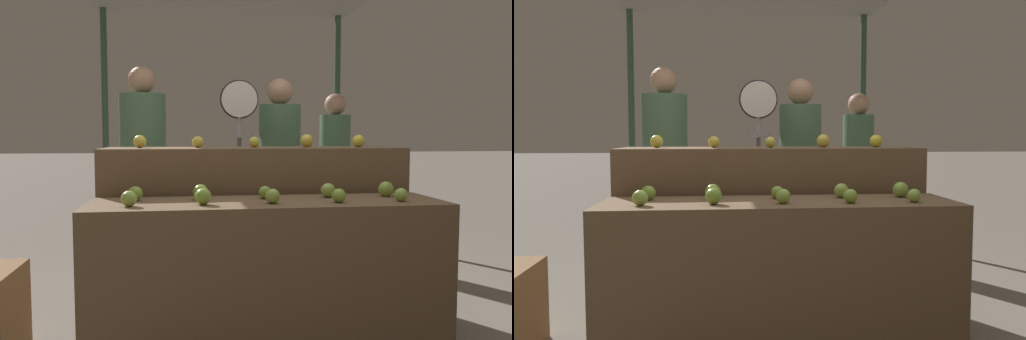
{
  "view_description": "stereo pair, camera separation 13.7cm",
  "coord_description": "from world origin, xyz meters",
  "views": [
    {
      "loc": [
        -0.44,
        -2.68,
        1.21
      ],
      "look_at": [
        -0.02,
        0.3,
        0.99
      ],
      "focal_mm": 35.0,
      "sensor_mm": 36.0,
      "label": 1
    },
    {
      "loc": [
        -0.31,
        -2.7,
        1.21
      ],
      "look_at": [
        -0.02,
        0.3,
        0.99
      ],
      "focal_mm": 35.0,
      "sensor_mm": 36.0,
      "label": 2
    }
  ],
  "objects": [
    {
      "name": "apple_back_3",
      "position": [
        0.36,
        0.59,
        1.16
      ],
      "size": [
        0.09,
        0.09,
        0.09
      ],
      "primitive_type": "sphere",
      "color": "gold",
      "rests_on": "display_counter_back"
    },
    {
      "name": "person_customer_left",
      "position": [
        -0.81,
        1.69,
        1.02
      ],
      "size": [
        0.51,
        0.51,
        1.78
      ],
      "rotation": [
        0.0,
        0.0,
        2.78
      ],
      "color": "#2D2D38",
      "rests_on": "ground_plane"
    },
    {
      "name": "apple_front_9",
      "position": [
        0.72,
        0.1,
        0.88
      ],
      "size": [
        0.09,
        0.09,
        0.09
      ],
      "primitive_type": "sphere",
      "color": "#84AD3D",
      "rests_on": "display_counter_front"
    },
    {
      "name": "apple_back_1",
      "position": [
        -0.37,
        0.6,
        1.16
      ],
      "size": [
        0.08,
        0.08,
        0.08
      ],
      "primitive_type": "sphere",
      "color": "gold",
      "rests_on": "display_counter_back"
    },
    {
      "name": "apple_front_5",
      "position": [
        -0.72,
        0.11,
        0.88
      ],
      "size": [
        0.08,
        0.08,
        0.08
      ],
      "primitive_type": "sphere",
      "color": "#7AA338",
      "rests_on": "display_counter_front"
    },
    {
      "name": "apple_front_0",
      "position": [
        -0.73,
        -0.11,
        0.88
      ],
      "size": [
        0.08,
        0.08,
        0.08
      ],
      "primitive_type": "sphere",
      "color": "#8EB247",
      "rests_on": "display_counter_front"
    },
    {
      "name": "person_customer_right",
      "position": [
        1.02,
        2.09,
        0.94
      ],
      "size": [
        0.34,
        0.34,
        1.6
      ],
      "rotation": [
        0.0,
        0.0,
        3.02
      ],
      "color": "#2D2D38",
      "rests_on": "ground_plane"
    },
    {
      "name": "apple_back_4",
      "position": [
        0.73,
        0.59,
        1.16
      ],
      "size": [
        0.09,
        0.09,
        0.09
      ],
      "primitive_type": "sphere",
      "color": "gold",
      "rests_on": "display_counter_back"
    },
    {
      "name": "apple_front_3",
      "position": [
        0.37,
        -0.12,
        0.88
      ],
      "size": [
        0.08,
        0.08,
        0.08
      ],
      "primitive_type": "sphere",
      "color": "#84AD3D",
      "rests_on": "display_counter_front"
    },
    {
      "name": "apple_front_8",
      "position": [
        0.37,
        0.11,
        0.88
      ],
      "size": [
        0.08,
        0.08,
        0.08
      ],
      "primitive_type": "sphere",
      "color": "#8EB247",
      "rests_on": "display_counter_front"
    },
    {
      "name": "apple_back_0",
      "position": [
        -0.74,
        0.61,
        1.16
      ],
      "size": [
        0.08,
        0.08,
        0.08
      ],
      "primitive_type": "sphere",
      "color": "gold",
      "rests_on": "display_counter_back"
    },
    {
      "name": "display_counter_back",
      "position": [
        0.0,
        0.6,
        0.56
      ],
      "size": [
        1.95,
        0.55,
        1.12
      ],
      "primitive_type": "cube",
      "color": "brown",
      "rests_on": "ground_plane"
    },
    {
      "name": "produce_scale",
      "position": [
        -0.03,
        1.16,
        1.19
      ],
      "size": [
        0.3,
        0.2,
        1.62
      ],
      "color": "#99999E",
      "rests_on": "ground_plane"
    },
    {
      "name": "apple_front_2",
      "position": [
        0.01,
        -0.1,
        0.88
      ],
      "size": [
        0.08,
        0.08,
        0.08
      ],
      "primitive_type": "sphere",
      "color": "#8EB247",
      "rests_on": "display_counter_front"
    },
    {
      "name": "apple_front_1",
      "position": [
        -0.36,
        -0.1,
        0.88
      ],
      "size": [
        0.09,
        0.09,
        0.09
      ],
      "primitive_type": "sphere",
      "color": "#7AA338",
      "rests_on": "display_counter_front"
    },
    {
      "name": "apple_front_4",
      "position": [
        0.72,
        -0.12,
        0.88
      ],
      "size": [
        0.07,
        0.07,
        0.07
      ],
      "primitive_type": "sphere",
      "color": "#8EB247",
      "rests_on": "display_counter_front"
    },
    {
      "name": "apple_front_7",
      "position": [
        -0.0,
        0.1,
        0.88
      ],
      "size": [
        0.07,
        0.07,
        0.07
      ],
      "primitive_type": "sphere",
      "color": "#7AA338",
      "rests_on": "display_counter_front"
    },
    {
      "name": "apple_back_2",
      "position": [
        0.01,
        0.59,
        1.15
      ],
      "size": [
        0.07,
        0.07,
        0.07
      ],
      "primitive_type": "sphere",
      "color": "gold",
      "rests_on": "display_counter_back"
    },
    {
      "name": "apple_front_6",
      "position": [
        -0.36,
        0.1,
        0.88
      ],
      "size": [
        0.09,
        0.09,
        0.09
      ],
      "primitive_type": "sphere",
      "color": "#7AA338",
      "rests_on": "display_counter_front"
    },
    {
      "name": "display_counter_front",
      "position": [
        0.0,
        0.0,
        0.42
      ],
      "size": [
        1.95,
        0.55,
        0.84
      ],
      "primitive_type": "cube",
      "color": "brown",
      "rests_on": "ground_plane"
    },
    {
      "name": "person_vendor_at_scale",
      "position": [
        0.34,
        1.45,
        0.97
      ],
      "size": [
        0.45,
        0.45,
        1.67
      ],
      "rotation": [
        0.0,
        0.0,
        3.47
      ],
      "color": "#2D2D38",
      "rests_on": "ground_plane"
    }
  ]
}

